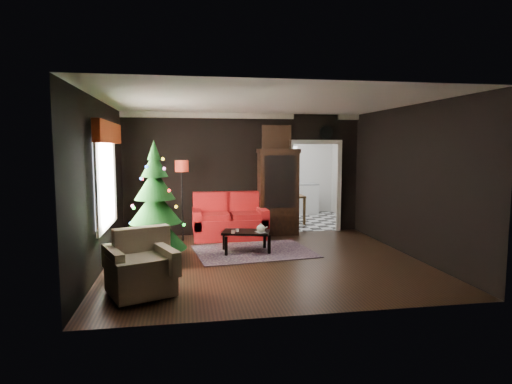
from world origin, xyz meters
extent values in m
plane|color=black|center=(0.00, 0.00, 0.00)|extent=(5.50, 5.50, 0.00)
plane|color=white|center=(0.00, 0.00, 2.80)|extent=(5.50, 5.50, 0.00)
plane|color=black|center=(0.00, 2.50, 1.40)|extent=(5.50, 0.00, 5.50)
plane|color=black|center=(0.00, -2.50, 1.40)|extent=(5.50, 0.00, 5.50)
plane|color=black|center=(-2.75, 0.00, 1.40)|extent=(0.00, 5.50, 5.50)
plane|color=black|center=(2.75, 0.00, 1.40)|extent=(0.00, 5.50, 5.50)
cube|color=white|center=(-2.71, 0.20, 1.45)|extent=(0.05, 1.60, 1.40)
cube|color=maroon|center=(-2.63, 0.20, 2.27)|extent=(0.12, 2.10, 0.35)
plane|color=silver|center=(1.70, 4.00, 0.00)|extent=(3.00, 3.00, 0.00)
cube|color=white|center=(1.70, 5.45, 1.70)|extent=(0.70, 0.06, 0.70)
cube|color=#392531|center=(-0.08, 0.72, 0.01)|extent=(2.40, 1.87, 0.01)
cylinder|color=silver|center=(-0.50, 0.54, 0.44)|extent=(0.09, 0.09, 0.06)
cylinder|color=white|center=(-0.40, 0.69, 0.44)|extent=(0.08, 0.08, 0.05)
imported|color=gray|center=(-0.04, 0.50, 0.51)|extent=(0.14, 0.07, 0.19)
cylinder|color=white|center=(1.95, 2.45, 2.38)|extent=(0.32, 0.32, 0.06)
cube|color=#AA693E|center=(0.75, 2.46, 2.25)|extent=(0.62, 0.05, 0.52)
cube|color=white|center=(1.70, 5.20, 0.45)|extent=(1.80, 0.60, 0.90)
camera|label=1|loc=(-1.40, -7.31, 2.03)|focal=29.93mm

